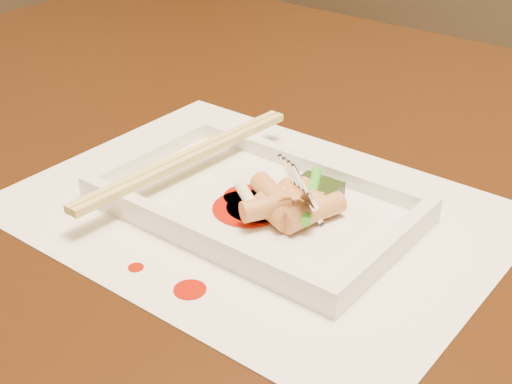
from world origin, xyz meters
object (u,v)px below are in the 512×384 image
Objects in this scene: chopstick_a at (183,156)px; placemat at (256,211)px; table at (330,260)px; fork at (344,138)px; plate_base at (256,206)px.

placemat is at bearing -0.00° from chopstick_a.
fork is (0.06, -0.09, 0.18)m from table.
fork is at bearing 14.42° from placemat.
chopstick_a is (-0.08, 0.00, 0.03)m from placemat.
plate_base is 0.08m from chopstick_a.
fork is (0.15, 0.02, 0.06)m from chopstick_a.
placemat is (-0.01, -0.10, 0.10)m from table.
placemat is 2.86× the size of fork.
placemat is 0.11m from fork.
fork is at bearing 14.42° from plate_base.
table is at bearing 82.07° from placemat.
table is 0.15m from placemat.
chopstick_a is at bearing 180.00° from plate_base.
plate_base reaches higher than placemat.
table is 0.19m from chopstick_a.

